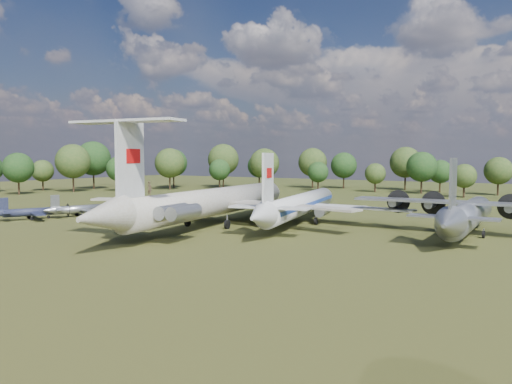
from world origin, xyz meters
The scene contains 7 objects.
ground centered at (0.00, 0.00, 0.00)m, with size 300.00×300.00×0.00m, color #213712.
il62_airliner centered at (5.96, -3.44, 2.79)m, with size 43.81×56.95×5.59m, color silver, non-canonical shape.
tu104_jet centered at (15.42, 5.91, 2.26)m, with size 33.92×45.23×4.52m, color silver, non-canonical shape.
an12_transport centered at (39.29, 6.34, 2.19)m, with size 29.80×33.31×4.38m, color #9B9EA3, non-canonical shape.
small_prop_west centered at (-23.61, -13.54, 0.95)m, with size 9.46×12.89×1.89m, color black, non-canonical shape.
small_prop_northwest centered at (-20.47, -6.46, 0.98)m, with size 9.78×13.34×1.96m, color #9B9DA2, non-canonical shape.
person_on_il62 centered at (8.06, -18.94, 6.45)m, with size 0.63×0.41×1.73m, color olive.
Camera 1 is at (50.50, -62.15, 10.16)m, focal length 35.00 mm.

